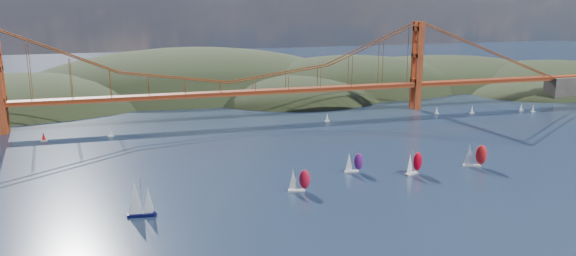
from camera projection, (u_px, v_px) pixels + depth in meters
The scene contains 15 objects.
ground at pixel (339, 253), 159.71m from camera, with size 1200.00×1200.00×0.00m, color black.
headlands at pixel (265, 105), 434.91m from camera, with size 725.00×225.00×96.00m.
bridge at pixel (225, 65), 320.18m from camera, with size 552.00×12.00×55.00m.
sloop_navy at pixel (139, 199), 184.29m from camera, with size 9.08×5.44×13.77m.
racer_0 at pixel (299, 180), 208.28m from camera, with size 8.48×4.48×9.52m.
racer_1 at pixel (414, 163), 228.30m from camera, with size 9.08×5.94×10.15m.
racer_2 at pixel (475, 155), 238.05m from camera, with size 9.74×6.78×10.91m.
racer_rwb at pixel (354, 162), 230.92m from camera, with size 8.05×3.41×9.16m.
distant_boat_2 at pixel (44, 136), 279.79m from camera, with size 3.00×2.00×4.70m.
distant_boat_3 at pixel (110, 132), 288.84m from camera, with size 3.00×2.00×4.70m.
distant_boat_4 at pixel (437, 110), 343.45m from camera, with size 3.00×2.00×4.70m.
distant_boat_5 at pixel (472, 110), 344.68m from camera, with size 3.00×2.00×4.70m.
distant_boat_6 at pixel (521, 107), 352.25m from camera, with size 3.00×2.00×4.70m.
distant_boat_7 at pixel (533, 108), 348.08m from camera, with size 3.00×2.00×4.70m.
distant_boat_8 at pixel (327, 117), 322.87m from camera, with size 3.00×2.00×4.70m.
Camera 1 is at (-53.68, -137.54, 72.00)m, focal length 35.00 mm.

